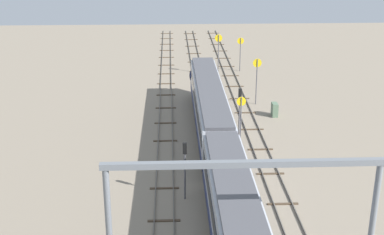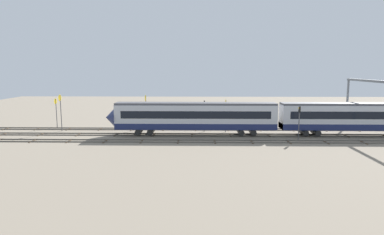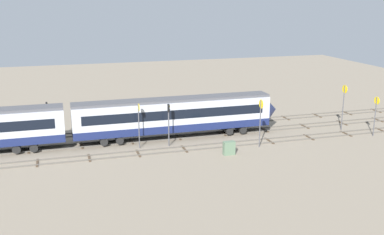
{
  "view_description": "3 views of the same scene",
  "coord_description": "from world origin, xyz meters",
  "px_view_note": "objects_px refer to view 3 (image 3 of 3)",
  "views": [
    {
      "loc": [
        -46.32,
        3.94,
        20.31
      ],
      "look_at": [
        3.37,
        1.87,
        2.17
      ],
      "focal_mm": 49.47,
      "sensor_mm": 36.0,
      "label": 1
    },
    {
      "loc": [
        4.76,
        49.26,
        10.05
      ],
      "look_at": [
        5.75,
        1.37,
        2.91
      ],
      "focal_mm": 30.97,
      "sensor_mm": 36.0,
      "label": 2
    },
    {
      "loc": [
        -7.87,
        -51.9,
        16.63
      ],
      "look_at": [
        7.52,
        -0.05,
        2.42
      ],
      "focal_mm": 42.8,
      "sensor_mm": 36.0,
      "label": 3
    }
  ],
  "objects_px": {
    "speed_sign_near_foreground": "(260,116)",
    "relay_cabinet": "(229,148)",
    "signal_light_trackside_approach": "(169,119)",
    "signal_light_trackside_departure": "(48,116)",
    "speed_sign_far_trackside": "(344,101)",
    "speed_sign_distant_end": "(139,120)",
    "speed_sign_mid_trackside": "(376,110)"
  },
  "relations": [
    {
      "from": "speed_sign_near_foreground",
      "to": "relay_cabinet",
      "type": "distance_m",
      "value": 5.41
    },
    {
      "from": "signal_light_trackside_approach",
      "to": "signal_light_trackside_departure",
      "type": "xyz_separation_m",
      "value": [
        -13.26,
        5.92,
        -0.11
      ]
    },
    {
      "from": "speed_sign_far_trackside",
      "to": "speed_sign_distant_end",
      "type": "relative_size",
      "value": 1.14
    },
    {
      "from": "speed_sign_near_foreground",
      "to": "signal_light_trackside_departure",
      "type": "height_order",
      "value": "speed_sign_near_foreground"
    },
    {
      "from": "speed_sign_near_foreground",
      "to": "speed_sign_mid_trackside",
      "type": "bearing_deg",
      "value": -0.11
    },
    {
      "from": "relay_cabinet",
      "to": "speed_sign_distant_end",
      "type": "bearing_deg",
      "value": 150.53
    },
    {
      "from": "speed_sign_far_trackside",
      "to": "signal_light_trackside_approach",
      "type": "distance_m",
      "value": 23.01
    },
    {
      "from": "relay_cabinet",
      "to": "speed_sign_mid_trackside",
      "type": "bearing_deg",
      "value": 4.18
    },
    {
      "from": "speed_sign_near_foreground",
      "to": "signal_light_trackside_approach",
      "type": "bearing_deg",
      "value": 161.6
    },
    {
      "from": "speed_sign_far_trackside",
      "to": "signal_light_trackside_departure",
      "type": "xyz_separation_m",
      "value": [
        -36.25,
        5.8,
        -0.78
      ]
    },
    {
      "from": "speed_sign_distant_end",
      "to": "signal_light_trackside_departure",
      "type": "bearing_deg",
      "value": 150.44
    },
    {
      "from": "speed_sign_distant_end",
      "to": "signal_light_trackside_approach",
      "type": "relative_size",
      "value": 1.04
    },
    {
      "from": "speed_sign_near_foreground",
      "to": "signal_light_trackside_approach",
      "type": "distance_m",
      "value": 10.4
    },
    {
      "from": "speed_sign_distant_end",
      "to": "signal_light_trackside_departure",
      "type": "xyz_separation_m",
      "value": [
        -9.88,
        5.6,
        -0.21
      ]
    },
    {
      "from": "signal_light_trackside_departure",
      "to": "relay_cabinet",
      "type": "xyz_separation_m",
      "value": [
        18.83,
        -10.66,
        -2.37
      ]
    },
    {
      "from": "speed_sign_far_trackside",
      "to": "signal_light_trackside_departure",
      "type": "relative_size",
      "value": 1.23
    },
    {
      "from": "speed_sign_mid_trackside",
      "to": "signal_light_trackside_departure",
      "type": "bearing_deg",
      "value": 166.52
    },
    {
      "from": "signal_light_trackside_departure",
      "to": "relay_cabinet",
      "type": "relative_size",
      "value": 3.18
    },
    {
      "from": "speed_sign_far_trackside",
      "to": "signal_light_trackside_departure",
      "type": "distance_m",
      "value": 36.72
    },
    {
      "from": "signal_light_trackside_departure",
      "to": "speed_sign_mid_trackside",
      "type": "bearing_deg",
      "value": -13.48
    },
    {
      "from": "speed_sign_mid_trackside",
      "to": "signal_light_trackside_approach",
      "type": "xyz_separation_m",
      "value": [
        -25.24,
        3.31,
        -0.04
      ]
    },
    {
      "from": "signal_light_trackside_departure",
      "to": "signal_light_trackside_approach",
      "type": "bearing_deg",
      "value": -24.05
    },
    {
      "from": "speed_sign_distant_end",
      "to": "relay_cabinet",
      "type": "xyz_separation_m",
      "value": [
        8.95,
        -5.06,
        -2.57
      ]
    },
    {
      "from": "speed_sign_mid_trackside",
      "to": "speed_sign_distant_end",
      "type": "distance_m",
      "value": 28.85
    },
    {
      "from": "speed_sign_mid_trackside",
      "to": "speed_sign_distant_end",
      "type": "bearing_deg",
      "value": 172.79
    },
    {
      "from": "relay_cabinet",
      "to": "signal_light_trackside_approach",
      "type": "bearing_deg",
      "value": 139.57
    },
    {
      "from": "speed_sign_near_foreground",
      "to": "signal_light_trackside_departure",
      "type": "bearing_deg",
      "value": 158.31
    },
    {
      "from": "speed_sign_near_foreground",
      "to": "relay_cabinet",
      "type": "bearing_deg",
      "value": -161.14
    },
    {
      "from": "speed_sign_near_foreground",
      "to": "signal_light_trackside_departure",
      "type": "relative_size",
      "value": 1.17
    },
    {
      "from": "speed_sign_near_foreground",
      "to": "speed_sign_mid_trackside",
      "type": "height_order",
      "value": "speed_sign_near_foreground"
    },
    {
      "from": "speed_sign_mid_trackside",
      "to": "speed_sign_far_trackside",
      "type": "height_order",
      "value": "speed_sign_far_trackside"
    },
    {
      "from": "speed_sign_far_trackside",
      "to": "speed_sign_distant_end",
      "type": "distance_m",
      "value": 26.38
    }
  ]
}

